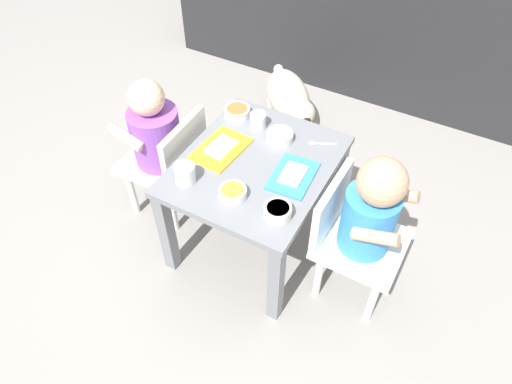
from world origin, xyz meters
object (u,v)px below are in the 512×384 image
object	(u,v)px
water_cup_right	(185,174)
cereal_bowl_left_side	(233,192)
dining_table	(256,178)
food_tray_left	(221,148)
veggie_bowl_near	(280,136)
dog	(290,98)
veggie_bowl_far	(237,112)
seated_child_left	(158,137)
seated_child_right	(367,216)
water_cup_left	(258,121)
food_tray_right	(293,175)
spoon_by_left_tray	(320,144)
cereal_bowl_right_side	(278,211)

from	to	relation	value
water_cup_right	cereal_bowl_left_side	bearing A→B (deg)	4.59
dining_table	food_tray_left	distance (m)	0.16
dining_table	veggie_bowl_near	xyz separation A→B (m)	(0.02, 0.15, 0.09)
dog	veggie_bowl_far	size ratio (longest dim) A/B	4.15
seated_child_left	food_tray_left	size ratio (longest dim) A/B	2.85
seated_child_left	veggie_bowl_far	world-z (taller)	seated_child_left
dining_table	seated_child_right	size ratio (longest dim) A/B	0.93
seated_child_left	cereal_bowl_left_side	world-z (taller)	seated_child_left
water_cup_left	seated_child_right	bearing A→B (deg)	-21.83
dining_table	cereal_bowl_left_side	distance (m)	0.20
food_tray_right	veggie_bowl_near	distance (m)	0.19
food_tray_left	veggie_bowl_near	size ratio (longest dim) A/B	2.27
spoon_by_left_tray	cereal_bowl_left_side	bearing A→B (deg)	-111.31
food_tray_left	cereal_bowl_left_side	bearing A→B (deg)	-48.94
veggie_bowl_near	water_cup_left	bearing A→B (deg)	164.48
water_cup_right	cereal_bowl_right_side	distance (m)	0.34
seated_child_right	dog	xyz separation A→B (m)	(-0.60, 0.71, -0.20)
cereal_bowl_right_side	dining_table	bearing A→B (deg)	134.25
seated_child_right	spoon_by_left_tray	xyz separation A→B (m)	(-0.26, 0.22, 0.03)
water_cup_left	cereal_bowl_left_side	distance (m)	0.36
dog	veggie_bowl_far	xyz separation A→B (m)	(-0.00, -0.48, 0.24)
dining_table	water_cup_left	size ratio (longest dim) A/B	9.88
food_tray_right	water_cup_left	bearing A→B (deg)	142.52
dog	seated_child_right	bearing A→B (deg)	-49.52
seated_child_right	food_tray_left	bearing A→B (deg)	177.44
dining_table	cereal_bowl_left_side	xyz separation A→B (m)	(0.01, -0.17, 0.09)
food_tray_right	veggie_bowl_far	xyz separation A→B (m)	(-0.33, 0.20, 0.01)
dog	food_tray_right	bearing A→B (deg)	-64.10
seated_child_left	water_cup_left	size ratio (longest dim) A/B	10.33
food_tray_left	cereal_bowl_right_side	world-z (taller)	cereal_bowl_right_side
seated_child_left	cereal_bowl_right_side	bearing A→B (deg)	-15.36
veggie_bowl_near	spoon_by_left_tray	xyz separation A→B (m)	(0.14, 0.05, -0.01)
water_cup_left	veggie_bowl_near	size ratio (longest dim) A/B	0.63
seated_child_right	seated_child_left	bearing A→B (deg)	179.57
dog	food_tray_left	bearing A→B (deg)	-85.92
water_cup_left	veggie_bowl_near	distance (m)	0.11
food_tray_right	water_cup_right	xyz separation A→B (m)	(-0.30, -0.19, 0.02)
cereal_bowl_right_side	water_cup_left	bearing A→B (deg)	126.46
dog	food_tray_left	xyz separation A→B (m)	(0.05, -0.68, 0.23)
dog	water_cup_left	world-z (taller)	water_cup_left
water_cup_right	veggie_bowl_far	xyz separation A→B (m)	(-0.03, 0.38, -0.01)
cereal_bowl_left_side	water_cup_right	bearing A→B (deg)	-175.41
dining_table	seated_child_right	xyz separation A→B (m)	(0.41, -0.02, 0.05)
veggie_bowl_far	water_cup_left	bearing A→B (deg)	-11.91
food_tray_right	food_tray_left	bearing A→B (deg)	180.00
dog	food_tray_left	size ratio (longest dim) A/B	1.89
food_tray_right	water_cup_right	world-z (taller)	water_cup_right
dog	cereal_bowl_right_side	xyz separation A→B (m)	(0.36, -0.86, 0.25)
seated_child_right	cereal_bowl_right_side	bearing A→B (deg)	-146.95
veggie_bowl_far	spoon_by_left_tray	bearing A→B (deg)	-0.57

